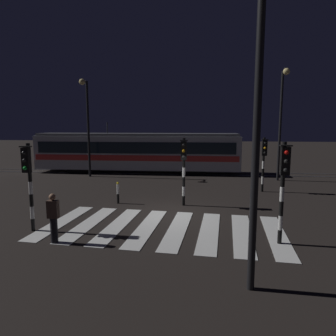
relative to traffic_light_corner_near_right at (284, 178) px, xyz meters
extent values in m
plane|color=black|center=(-4.11, 3.14, -2.26)|extent=(120.00, 120.00, 0.00)
cube|color=#59595E|center=(-4.11, 14.05, -2.25)|extent=(80.00, 0.12, 0.03)
cube|color=#59595E|center=(-4.11, 15.49, -2.25)|extent=(80.00, 0.12, 0.03)
cube|color=silver|center=(-8.32, 1.59, -2.25)|extent=(1.09, 4.59, 0.02)
cube|color=silver|center=(-7.12, 1.49, -2.25)|extent=(1.09, 4.59, 0.02)
cube|color=silver|center=(-5.92, 1.38, -2.25)|extent=(1.09, 4.59, 0.02)
cube|color=silver|center=(-4.72, 1.28, -2.25)|extent=(1.09, 4.59, 0.02)
cube|color=silver|center=(-3.51, 1.17, -2.25)|extent=(1.09, 4.59, 0.02)
cube|color=silver|center=(-2.31, 1.07, -2.25)|extent=(1.09, 4.59, 0.02)
cube|color=silver|center=(-1.11, 0.96, -2.25)|extent=(1.09, 4.59, 0.02)
cube|color=silver|center=(0.09, 0.86, -2.25)|extent=(1.09, 4.59, 0.02)
cylinder|color=black|center=(0.00, 0.09, -2.02)|extent=(0.14, 0.14, 0.49)
cylinder|color=white|center=(0.00, 0.09, -1.53)|extent=(0.14, 0.14, 0.49)
cylinder|color=black|center=(0.00, 0.09, -1.04)|extent=(0.14, 0.14, 0.49)
cylinder|color=white|center=(0.00, 0.09, -0.55)|extent=(0.14, 0.14, 0.49)
cylinder|color=black|center=(0.00, 0.09, -0.06)|extent=(0.14, 0.14, 0.49)
cylinder|color=white|center=(0.00, 0.09, 0.43)|extent=(0.14, 0.14, 0.49)
cylinder|color=black|center=(0.00, 0.09, 0.92)|extent=(0.14, 0.14, 0.49)
cube|color=black|center=(0.00, -0.08, 0.57)|extent=(0.28, 0.20, 0.90)
sphere|color=red|center=(0.00, -0.19, 0.85)|extent=(0.14, 0.14, 0.14)
sphere|color=black|center=(0.00, -0.19, 0.57)|extent=(0.14, 0.14, 0.14)
sphere|color=black|center=(0.00, -0.19, 0.29)|extent=(0.14, 0.14, 0.14)
cube|color=black|center=(0.00, -0.08, 1.06)|extent=(0.36, 0.24, 0.04)
cylinder|color=black|center=(-8.93, 0.48, -2.03)|extent=(0.14, 0.14, 0.47)
cylinder|color=white|center=(-8.93, 0.48, -1.55)|extent=(0.14, 0.14, 0.47)
cylinder|color=black|center=(-8.93, 0.48, -1.08)|extent=(0.14, 0.14, 0.47)
cylinder|color=white|center=(-8.93, 0.48, -0.61)|extent=(0.14, 0.14, 0.47)
cylinder|color=black|center=(-8.93, 0.48, -0.14)|extent=(0.14, 0.14, 0.47)
cylinder|color=white|center=(-8.93, 0.48, 0.34)|extent=(0.14, 0.14, 0.47)
cylinder|color=black|center=(-8.93, 0.48, 0.81)|extent=(0.14, 0.14, 0.47)
cube|color=black|center=(-8.93, 0.31, 0.44)|extent=(0.28, 0.20, 0.90)
sphere|color=black|center=(-8.93, 0.20, 0.72)|extent=(0.14, 0.14, 0.14)
sphere|color=black|center=(-8.93, 0.20, 0.44)|extent=(0.14, 0.14, 0.14)
sphere|color=green|center=(-8.93, 0.20, 0.16)|extent=(0.14, 0.14, 0.14)
cube|color=black|center=(-8.93, 0.31, 0.93)|extent=(0.36, 0.24, 0.04)
cylinder|color=black|center=(1.05, 8.31, -2.03)|extent=(0.14, 0.14, 0.46)
cylinder|color=white|center=(1.05, 8.31, -1.57)|extent=(0.14, 0.14, 0.46)
cylinder|color=black|center=(1.05, 8.31, -1.11)|extent=(0.14, 0.14, 0.46)
cylinder|color=white|center=(1.05, 8.31, -0.65)|extent=(0.14, 0.14, 0.46)
cylinder|color=black|center=(1.05, 8.31, -0.19)|extent=(0.14, 0.14, 0.46)
cylinder|color=white|center=(1.05, 8.31, 0.27)|extent=(0.14, 0.14, 0.46)
cylinder|color=black|center=(1.05, 8.31, 0.73)|extent=(0.14, 0.14, 0.46)
cube|color=black|center=(1.05, 8.14, 0.36)|extent=(0.28, 0.20, 0.90)
sphere|color=black|center=(1.05, 8.03, 0.64)|extent=(0.14, 0.14, 0.14)
sphere|color=orange|center=(1.05, 8.03, 0.36)|extent=(0.14, 0.14, 0.14)
sphere|color=black|center=(1.05, 8.03, 0.08)|extent=(0.14, 0.14, 0.14)
cube|color=black|center=(1.05, 8.14, 0.85)|extent=(0.36, 0.24, 0.04)
cylinder|color=black|center=(-3.46, 4.72, -2.02)|extent=(0.14, 0.14, 0.48)
cylinder|color=white|center=(-3.46, 4.72, -1.55)|extent=(0.14, 0.14, 0.48)
cylinder|color=black|center=(-3.46, 4.72, -1.07)|extent=(0.14, 0.14, 0.48)
cylinder|color=white|center=(-3.46, 4.72, -0.60)|extent=(0.14, 0.14, 0.48)
cylinder|color=black|center=(-3.46, 4.72, -0.12)|extent=(0.14, 0.14, 0.48)
cylinder|color=white|center=(-3.46, 4.72, 0.35)|extent=(0.14, 0.14, 0.48)
cylinder|color=black|center=(-3.46, 4.72, 0.83)|extent=(0.14, 0.14, 0.48)
cube|color=black|center=(-3.46, 4.55, 0.47)|extent=(0.28, 0.20, 0.90)
sphere|color=black|center=(-3.46, 4.44, 0.75)|extent=(0.14, 0.14, 0.14)
sphere|color=orange|center=(-3.46, 4.44, 0.47)|extent=(0.14, 0.14, 0.14)
sphere|color=black|center=(-3.46, 4.44, 0.19)|extent=(0.14, 0.14, 0.14)
cube|color=black|center=(-3.46, 4.55, 0.96)|extent=(0.36, 0.24, 0.04)
cylinder|color=black|center=(2.90, 12.25, 1.53)|extent=(0.18, 0.18, 7.59)
cylinder|color=black|center=(2.90, 11.80, 5.23)|extent=(0.10, 0.90, 0.10)
sphere|color=#F9E08C|center=(2.90, 11.35, 5.15)|extent=(0.44, 0.44, 0.44)
cylinder|color=black|center=(-1.44, -2.92, 1.16)|extent=(0.18, 0.18, 6.84)
cylinder|color=black|center=(-11.06, 12.50, 1.31)|extent=(0.18, 0.18, 7.15)
cylinder|color=black|center=(-11.06, 12.05, 4.78)|extent=(0.10, 0.90, 0.10)
sphere|color=#F9E08C|center=(-11.06, 11.60, 4.70)|extent=(0.44, 0.44, 0.44)
cube|color=silver|center=(-7.80, 14.77, -0.56)|extent=(16.60, 2.50, 2.70)
cube|color=red|center=(-7.80, 13.50, -0.91)|extent=(16.27, 0.04, 0.44)
cube|color=red|center=(-7.80, 16.04, -0.91)|extent=(16.27, 0.04, 0.44)
cube|color=black|center=(-7.80, 13.50, -0.11)|extent=(15.77, 0.03, 0.90)
cube|color=#4C4C51|center=(-7.80, 14.77, 0.89)|extent=(16.27, 2.30, 0.20)
cylinder|color=#262628|center=(-10.29, 14.77, 1.39)|extent=(0.08, 0.08, 1.00)
cube|color=black|center=(-3.23, 14.77, -2.09)|extent=(2.20, 2.00, 0.35)
cube|color=black|center=(-12.36, 14.77, -2.09)|extent=(2.20, 2.00, 0.35)
sphere|color=#F9F2CC|center=(0.55, 14.77, -0.96)|extent=(0.24, 0.24, 0.24)
cylinder|color=black|center=(-7.56, -0.60, -1.82)|extent=(0.24, 0.24, 0.88)
cube|color=#4C382D|center=(-7.56, -0.60, -1.08)|extent=(0.36, 0.22, 0.60)
sphere|color=#9E7051|center=(-7.56, -0.60, -0.66)|extent=(0.22, 0.22, 0.22)
cylinder|color=black|center=(-6.79, 4.76, -2.01)|extent=(0.12, 0.12, 0.50)
cylinder|color=white|center=(-6.79, 4.76, -1.51)|extent=(0.12, 0.12, 0.50)
sphere|color=yellow|center=(-6.79, 4.76, -1.21)|extent=(0.12, 0.12, 0.12)
camera|label=1|loc=(-2.74, -10.10, 1.73)|focal=32.84mm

